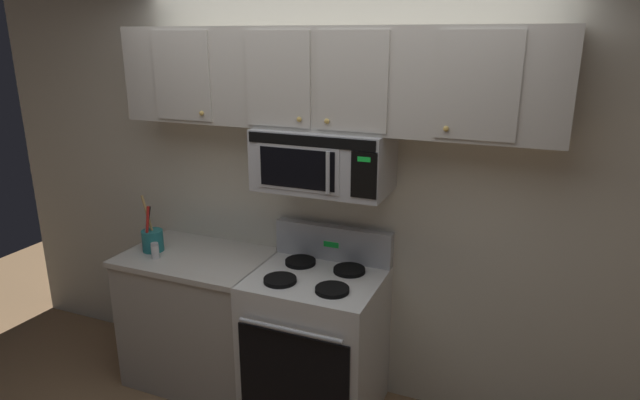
% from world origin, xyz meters
% --- Properties ---
extents(back_wall, '(5.20, 0.10, 2.70)m').
position_xyz_m(back_wall, '(0.00, 0.79, 1.35)').
color(back_wall, silver).
rests_on(back_wall, ground_plane).
extents(stove_range, '(0.76, 0.69, 1.12)m').
position_xyz_m(stove_range, '(0.00, 0.42, 0.47)').
color(stove_range, white).
rests_on(stove_range, ground_plane).
extents(over_range_microwave, '(0.76, 0.43, 0.35)m').
position_xyz_m(over_range_microwave, '(-0.00, 0.54, 1.58)').
color(over_range_microwave, '#B7BABF').
extents(upper_cabinets, '(2.50, 0.36, 0.55)m').
position_xyz_m(upper_cabinets, '(-0.00, 0.57, 2.02)').
color(upper_cabinets, '#BCB7AD').
extents(counter_segment, '(0.93, 0.65, 0.90)m').
position_xyz_m(counter_segment, '(-0.84, 0.43, 0.45)').
color(counter_segment, '#BCB7AD').
rests_on(counter_segment, ground_plane).
extents(utensil_crock_teal, '(0.14, 0.14, 0.37)m').
position_xyz_m(utensil_crock_teal, '(-1.14, 0.38, 0.98)').
color(utensil_crock_teal, teal).
rests_on(utensil_crock_teal, counter_segment).
extents(salt_shaker, '(0.05, 0.05, 0.10)m').
position_xyz_m(salt_shaker, '(-1.04, 0.28, 0.95)').
color(salt_shaker, white).
rests_on(salt_shaker, counter_segment).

